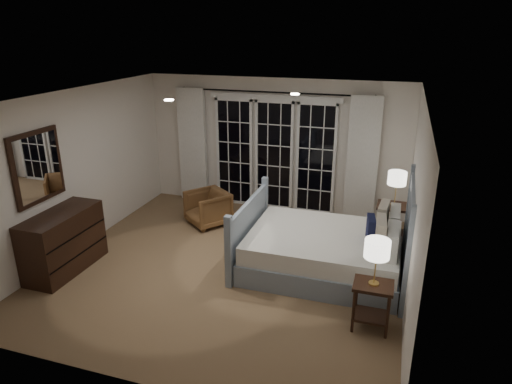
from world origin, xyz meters
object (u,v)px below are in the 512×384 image
(dresser, at_px, (63,242))
(armchair, at_px, (208,208))
(lamp_left, at_px, (377,249))
(nightstand_right, at_px, (393,218))
(bed, at_px, (328,250))
(nightstand_left, at_px, (372,299))
(lamp_right, at_px, (397,179))

(dresser, bearing_deg, armchair, 57.98)
(lamp_left, xyz_separation_m, armchair, (-3.02, 2.19, -0.72))
(nightstand_right, relative_size, dresser, 0.54)
(bed, height_order, lamp_left, bed)
(nightstand_left, relative_size, lamp_right, 1.06)
(nightstand_right, height_order, dresser, dresser)
(bed, xyz_separation_m, nightstand_left, (0.71, -1.18, 0.05))
(bed, distance_m, dresser, 3.81)
(bed, relative_size, nightstand_right, 3.42)
(nightstand_right, bearing_deg, bed, -125.60)
(lamp_left, xyz_separation_m, lamp_right, (0.14, 2.38, 0.09))
(nightstand_left, bearing_deg, nightstand_right, 86.60)
(nightstand_right, xyz_separation_m, armchair, (-3.16, -0.18, -0.14))
(dresser, bearing_deg, nightstand_right, 27.25)
(nightstand_right, relative_size, armchair, 1.00)
(nightstand_left, height_order, dresser, dresser)
(dresser, bearing_deg, lamp_left, -0.79)
(lamp_left, bearing_deg, lamp_right, 86.60)
(bed, height_order, armchair, bed)
(nightstand_right, height_order, lamp_left, lamp_left)
(nightstand_right, distance_m, lamp_left, 2.45)
(armchair, bearing_deg, nightstand_right, 41.31)
(nightstand_right, relative_size, lamp_right, 1.22)
(nightstand_left, distance_m, lamp_right, 2.49)
(nightstand_left, bearing_deg, lamp_left, 180.00)
(nightstand_right, bearing_deg, armchair, -176.66)
(lamp_right, bearing_deg, dresser, -152.75)
(nightstand_right, bearing_deg, lamp_right, -26.57)
(nightstand_left, height_order, armchair, armchair)
(bed, bearing_deg, nightstand_left, -59.01)
(nightstand_left, xyz_separation_m, lamp_right, (0.14, 2.38, 0.74))
(bed, xyz_separation_m, lamp_left, (0.71, -1.18, 0.70))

